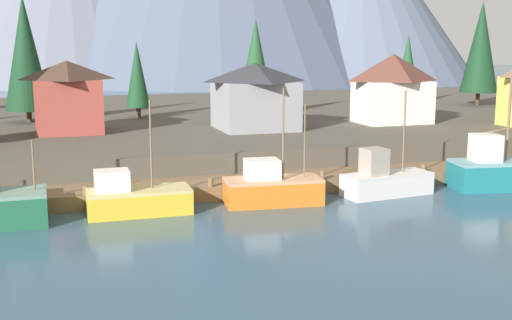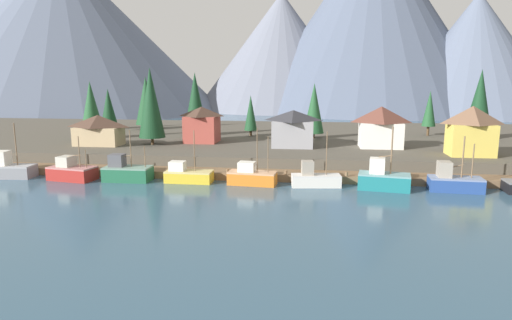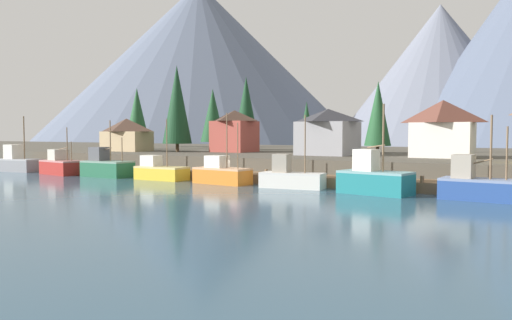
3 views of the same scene
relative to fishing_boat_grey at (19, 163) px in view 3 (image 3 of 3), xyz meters
name	(u,v)px [view 3 (image 3 of 3)]	position (x,y,z in m)	size (l,w,h in m)	color
ground_plane	(311,174)	(34.73, 21.96, -1.74)	(400.00, 400.00, 1.00)	#335166
dock	(243,177)	(34.73, 3.94, -0.74)	(80.00, 4.00, 1.60)	brown
shoreline_bank	(342,158)	(34.73, 33.96, 0.01)	(400.00, 56.00, 2.50)	#4C473D
mountain_west_peak	(199,65)	(-64.59, 127.22, 32.16)	(134.77, 134.77, 66.81)	slate
mountain_central_peak	(439,76)	(26.95, 148.55, 24.37)	(77.34, 77.34, 51.24)	slate
fishing_boat_grey	(19,163)	(0.00, 0.00, 0.00)	(6.32, 3.56, 7.72)	gray
fishing_boat_red	(62,166)	(9.39, -0.28, -0.09)	(6.70, 4.15, 6.11)	maroon
fishing_boat_green	(106,167)	(17.12, 0.18, -0.02)	(6.28, 3.22, 6.95)	#1E5B3D
fishing_boat_yellow	(160,171)	(25.58, 0.46, -0.26)	(6.28, 2.72, 7.01)	gold
fishing_boat_orange	(221,174)	(34.31, 0.25, -0.15)	(6.47, 3.16, 7.52)	#CC6B1E
fishing_boat_white	(291,178)	(42.56, 0.27, -0.20)	(6.50, 3.08, 7.16)	silver
fishing_boat_teal	(374,179)	(51.08, -0.19, 0.07)	(6.66, 3.99, 7.96)	#196B70
fishing_boat_blue	(479,185)	(59.67, 0.17, -0.07)	(6.42, 3.30, 6.86)	navy
house_red	(235,131)	(22.45, 20.94, 4.48)	(5.92, 5.78, 6.33)	#9E4238
house_white	(443,128)	(53.25, 18.68, 4.72)	(7.09, 5.20, 6.78)	silver
house_tan	(127,134)	(5.90, 14.90, 3.90)	(8.06, 4.44, 5.18)	tan
house_grey	(328,131)	(38.86, 18.31, 4.35)	(7.06, 7.27, 6.06)	gray
conifer_near_left	(246,110)	(18.84, 30.09, 8.10)	(4.44, 4.44, 12.49)	#4C3823
conifer_near_right	(177,123)	(-3.78, 39.16, 6.28)	(3.58, 3.58, 9.04)	#4C3823
conifer_mid_right	(307,123)	(29.83, 30.93, 5.79)	(2.57, 2.57, 8.00)	#4C3823
conifer_back_left	(177,105)	(14.72, 16.73, 8.47)	(4.48, 4.48, 13.18)	#4C3823
conifer_back_right	(378,114)	(42.25, 28.80, 6.97)	(3.88, 3.88, 10.43)	#4C3823
conifer_far_left	(137,115)	(0.75, 22.66, 7.23)	(4.28, 4.28, 10.81)	#4C3823
conifer_far_right	(213,115)	(4.95, 39.72, 7.65)	(4.97, 4.97, 11.71)	#4C3823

